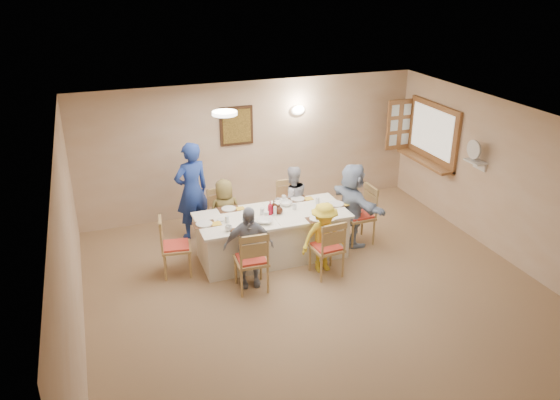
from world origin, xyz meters
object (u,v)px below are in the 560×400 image
object	(u,v)px
chair_back_left	(224,216)
diner_front_right	(324,238)
chair_front_left	(251,259)
diner_front_left	(249,247)
diner_back_left	(225,213)
condiment_ketchup	(270,208)
serving_hatch	(433,134)
chair_front_right	(327,247)
diner_back_right	(292,201)
dining_table	(272,236)
diner_right_end	(352,204)
chair_back_right	(289,207)
chair_left_end	(176,246)
caregiver	(192,191)
desk_fan	(475,153)
chair_right_end	(358,215)

from	to	relation	value
chair_back_left	diner_front_right	world-z (taller)	diner_front_right
chair_front_left	diner_front_left	world-z (taller)	diner_front_left
chair_back_left	diner_front_left	size ratio (longest dim) A/B	0.74
diner_back_left	condiment_ketchup	world-z (taller)	diner_back_left
serving_hatch	condiment_ketchup	size ratio (longest dim) A/B	6.60
chair_front_right	diner_back_right	xyz separation A→B (m)	(0.00, 1.48, 0.16)
chair_front_right	condiment_ketchup	world-z (taller)	condiment_ketchup
dining_table	diner_right_end	size ratio (longest dim) A/B	1.68
diner_back_right	chair_back_left	bearing A→B (deg)	-7.41
chair_back_right	chair_left_end	size ratio (longest dim) A/B	0.96
caregiver	diner_back_right	bearing A→B (deg)	146.67
diner_front_right	diner_back_right	bearing A→B (deg)	87.69
diner_right_end	diner_back_right	bearing A→B (deg)	41.43
chair_front_left	caregiver	world-z (taller)	caregiver
chair_left_end	desk_fan	bearing A→B (deg)	-87.75
dining_table	diner_front_right	size ratio (longest dim) A/B	2.13
chair_back_right	diner_front_right	xyz separation A→B (m)	(0.00, -1.48, 0.11)
chair_right_end	diner_front_left	size ratio (longest dim) A/B	0.80
chair_left_end	chair_front_right	bearing A→B (deg)	-102.53
desk_fan	chair_left_end	size ratio (longest dim) A/B	0.31
chair_front_left	diner_back_left	distance (m)	1.48
chair_back_left	chair_back_right	distance (m)	1.20
diner_back_right	condiment_ketchup	xyz separation A→B (m)	(-0.63, -0.67, 0.24)
chair_right_end	diner_back_right	xyz separation A→B (m)	(-0.95, 0.68, 0.12)
diner_front_right	diner_right_end	size ratio (longest dim) A/B	0.79
chair_left_end	diner_front_left	world-z (taller)	diner_front_left
serving_hatch	chair_front_right	xyz separation A→B (m)	(-2.89, -1.66, -1.03)
diner_back_right	diner_front_right	world-z (taller)	diner_back_right
desk_fan	chair_left_end	distance (m)	5.07
diner_right_end	caregiver	size ratio (longest dim) A/B	0.83
chair_right_end	diner_right_end	xyz separation A→B (m)	(-0.13, 0.00, 0.21)
diner_right_end	condiment_ketchup	world-z (taller)	diner_right_end
chair_back_right	diner_back_left	distance (m)	1.21
dining_table	caregiver	bearing A→B (deg)	132.40
chair_front_right	diner_front_left	size ratio (longest dim) A/B	0.75
desk_fan	chair_front_left	xyz separation A→B (m)	(-3.98, -0.31, -1.06)
chair_front_left	chair_right_end	world-z (taller)	chair_right_end
chair_front_right	diner_right_end	bearing A→B (deg)	-140.30
diner_front_left	chair_left_end	bearing A→B (deg)	154.88
desk_fan	diner_back_right	bearing A→B (deg)	157.26
diner_right_end	chair_right_end	bearing A→B (deg)	-98.90
condiment_ketchup	diner_front_right	bearing A→B (deg)	-47.36
diner_back_right	diner_front_right	xyz separation A→B (m)	(0.00, -1.36, -0.06)
desk_fan	diner_front_left	bearing A→B (deg)	-177.22
chair_back_left	caregiver	bearing A→B (deg)	131.99
serving_hatch	diner_front_right	size ratio (longest dim) A/B	1.32
desk_fan	chair_front_left	world-z (taller)	desk_fan
dining_table	diner_back_right	world-z (taller)	diner_back_right
chair_back_right	diner_right_end	size ratio (longest dim) A/B	0.64
chair_right_end	diner_front_right	xyz separation A→B (m)	(-0.95, -0.68, 0.06)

